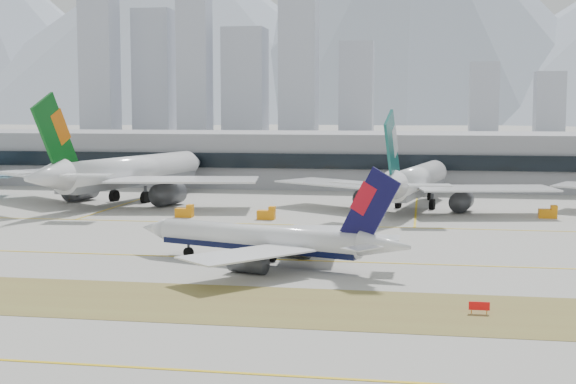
% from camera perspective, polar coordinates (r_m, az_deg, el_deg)
% --- Properties ---
extents(ground, '(3000.00, 3000.00, 0.00)m').
position_cam_1_polar(ground, '(121.90, -1.43, -4.37)').
color(ground, gray).
rests_on(ground, ground).
extents(apron_markings, '(360.00, 122.22, 0.06)m').
position_cam_1_polar(apron_markings, '(71.17, -9.92, -11.95)').
color(apron_markings, brown).
rests_on(apron_markings, ground).
extents(taxiing_airliner, '(41.95, 35.60, 14.55)m').
position_cam_1_polar(taxiing_airliner, '(112.28, -1.47, -3.44)').
color(taxiing_airliner, white).
rests_on(taxiing_airliner, ground).
extents(widebody_eva, '(69.78, 69.49, 25.54)m').
position_cam_1_polar(widebody_eva, '(190.54, -11.42, 1.29)').
color(widebody_eva, white).
rests_on(widebody_eva, ground).
extents(widebody_cathay, '(60.68, 60.20, 22.03)m').
position_cam_1_polar(widebody_cathay, '(176.66, 8.98, 0.68)').
color(widebody_cathay, white).
rests_on(widebody_cathay, ground).
extents(terminal, '(280.00, 43.10, 15.00)m').
position_cam_1_polar(terminal, '(234.14, 3.93, 2.41)').
color(terminal, gray).
rests_on(terminal, ground).
extents(hold_sign_right, '(2.20, 0.15, 1.35)m').
position_cam_1_polar(hold_sign_right, '(88.46, 13.44, -7.90)').
color(hold_sign_right, red).
rests_on(hold_sign_right, ground).
extents(gse_extra, '(3.55, 2.00, 2.60)m').
position_cam_1_polar(gse_extra, '(158.78, -1.50, -1.58)').
color(gse_extra, orange).
rests_on(gse_extra, ground).
extents(gse_c, '(3.55, 2.00, 2.60)m').
position_cam_1_polar(gse_c, '(168.92, 18.04, -1.42)').
color(gse_c, orange).
rests_on(gse_c, ground).
extents(gse_b, '(3.55, 2.00, 2.60)m').
position_cam_1_polar(gse_b, '(163.26, -7.32, -1.42)').
color(gse_b, orange).
rests_on(gse_b, ground).
extents(city_skyline, '(342.00, 49.80, 140.00)m').
position_cam_1_polar(city_skyline, '(586.37, -3.27, 8.64)').
color(city_skyline, '#A0A6B6').
rests_on(city_skyline, ground).
extents(mountain_ridge, '(2830.00, 1120.00, 470.00)m').
position_cam_1_polar(mountain_ridge, '(1530.31, 10.10, 11.82)').
color(mountain_ridge, '#9EA8B7').
rests_on(mountain_ridge, ground).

